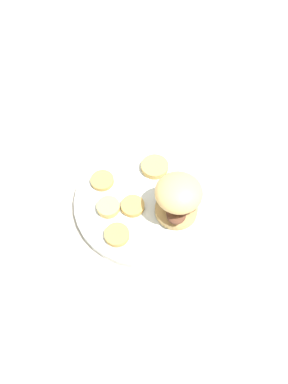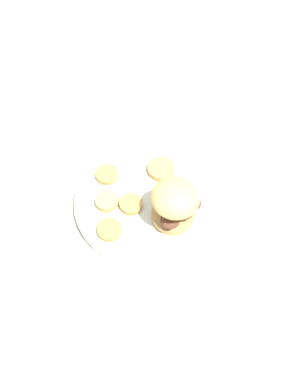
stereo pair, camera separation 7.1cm
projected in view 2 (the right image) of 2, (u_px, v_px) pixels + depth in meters
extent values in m
plane|color=#B2A899|center=(144.00, 203.00, 0.74)|extent=(4.00, 4.00, 0.00)
cylinder|color=silver|center=(144.00, 201.00, 0.74)|extent=(0.27, 0.27, 0.02)
torus|color=silver|center=(144.00, 200.00, 0.73)|extent=(0.27, 0.27, 0.01)
cylinder|color=tan|center=(173.00, 215.00, 0.70)|extent=(0.08, 0.08, 0.01)
ellipsoid|color=#563323|center=(173.00, 215.00, 0.68)|extent=(0.05, 0.05, 0.02)
ellipsoid|color=#563323|center=(183.00, 206.00, 0.69)|extent=(0.04, 0.04, 0.02)
ellipsoid|color=brown|center=(184.00, 210.00, 0.68)|extent=(0.04, 0.05, 0.02)
ellipsoid|color=#563323|center=(170.00, 219.00, 0.67)|extent=(0.05, 0.05, 0.02)
ellipsoid|color=#563323|center=(175.00, 207.00, 0.68)|extent=(0.04, 0.04, 0.01)
ellipsoid|color=#4C281E|center=(174.00, 200.00, 0.69)|extent=(0.04, 0.04, 0.02)
ellipsoid|color=brown|center=(191.00, 201.00, 0.69)|extent=(0.04, 0.05, 0.02)
ellipsoid|color=#DBB26B|center=(175.00, 198.00, 0.65)|extent=(0.09, 0.09, 0.05)
cylinder|color=tan|center=(109.00, 229.00, 0.69)|extent=(0.05, 0.05, 0.01)
cylinder|color=tan|center=(107.00, 174.00, 0.75)|extent=(0.05, 0.05, 0.01)
cylinder|color=#DBB766|center=(107.00, 201.00, 0.72)|extent=(0.04, 0.04, 0.01)
cylinder|color=tan|center=(161.00, 169.00, 0.76)|extent=(0.06, 0.06, 0.01)
cylinder|color=tan|center=(131.00, 204.00, 0.72)|extent=(0.05, 0.05, 0.01)
cube|color=silver|center=(205.00, 120.00, 0.86)|extent=(0.03, 0.13, 0.00)
cube|color=silver|center=(171.00, 104.00, 0.89)|extent=(0.03, 0.06, 0.00)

